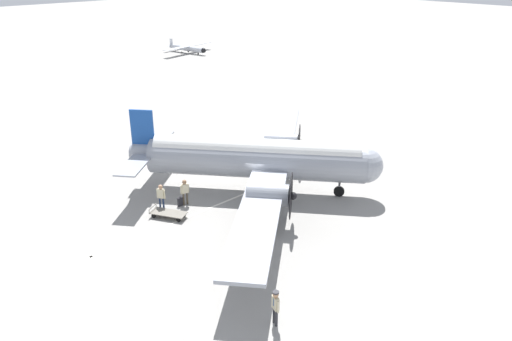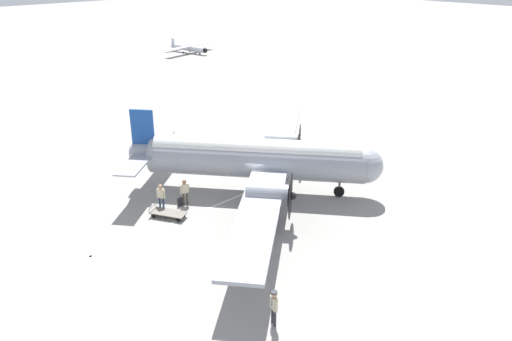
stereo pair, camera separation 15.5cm
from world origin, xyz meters
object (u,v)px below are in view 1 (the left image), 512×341
ramp_agent (185,190)px  light_aircraft_distant (188,48)px  suitcase_near_door (180,202)px  baggage_cart (168,213)px  passenger_boarding (161,195)px  airliner_main (262,159)px  crew_foreground (275,304)px

ramp_agent → light_aircraft_distant: size_ratio=0.17×
ramp_agent → light_aircraft_distant: light_aircraft_distant is taller
suitcase_near_door → baggage_cart: 1.59m
passenger_boarding → suitcase_near_door: 1.42m
suitcase_near_door → baggage_cart: size_ratio=0.26×
suitcase_near_door → light_aircraft_distant: bearing=-127.0°
airliner_main → crew_foreground: 13.22m
baggage_cart → crew_foreground: bearing=-39.5°
suitcase_near_door → passenger_boarding: bearing=-17.2°
light_aircraft_distant → passenger_boarding: bearing=-49.0°
crew_foreground → passenger_boarding: size_ratio=1.00×
crew_foreground → suitcase_near_door: 12.47m
passenger_boarding → crew_foreground: bearing=-39.8°
suitcase_near_door → crew_foreground: bearing=73.3°
airliner_main → light_aircraft_distant: airliner_main is taller
crew_foreground → passenger_boarding: (-2.43, -12.28, -0.03)m
passenger_boarding → light_aircraft_distant: (-33.77, -42.98, -0.22)m
suitcase_near_door → light_aircraft_distant: 54.25m
airliner_main → crew_foreground: bearing=-80.5°
ramp_agent → suitcase_near_door: ramp_agent is taller
airliner_main → ramp_agent: bearing=-151.3°
passenger_boarding → ramp_agent: size_ratio=0.99×
crew_foreground → baggage_cart: (-2.16, -11.20, -0.80)m
ramp_agent → light_aircraft_distant: 54.13m
passenger_boarding → ramp_agent: bearing=44.3°
passenger_boarding → light_aircraft_distant: light_aircraft_distant is taller
ramp_agent → suitcase_near_door: bearing=175.4°
suitcase_near_door → baggage_cart: suitcase_near_door is taller
crew_foreground → ramp_agent: ramp_agent is taller
airliner_main → baggage_cart: size_ratio=9.20×
passenger_boarding → suitcase_near_door: bearing=44.2°
suitcase_near_door → ramp_agent: bearing=163.2°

